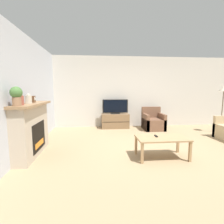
{
  "coord_description": "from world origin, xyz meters",
  "views": [
    {
      "loc": [
        -1.52,
        -4.02,
        1.46
      ],
      "look_at": [
        -1.09,
        0.59,
        0.85
      ],
      "focal_mm": 28.0,
      "sensor_mm": 36.0,
      "label": 1
    }
  ],
  "objects_px": {
    "potted_plant": "(16,95)",
    "fireplace": "(32,129)",
    "armchair": "(153,122)",
    "floor_lamp": "(224,92)",
    "tv": "(115,107)",
    "tv_stand": "(115,121)",
    "remote": "(156,136)",
    "mantel_vase_centre_left": "(28,99)",
    "mantel_clock": "(33,99)",
    "coffee_table": "(162,140)",
    "mantel_vase_left": "(21,100)"
  },
  "relations": [
    {
      "from": "fireplace",
      "to": "mantel_clock",
      "type": "height_order",
      "value": "mantel_clock"
    },
    {
      "from": "mantel_vase_centre_left",
      "to": "fireplace",
      "type": "bearing_deg",
      "value": 98.12
    },
    {
      "from": "fireplace",
      "to": "tv_stand",
      "type": "xyz_separation_m",
      "value": [
        2.14,
        2.55,
        -0.32
      ]
    },
    {
      "from": "potted_plant",
      "to": "remote",
      "type": "relative_size",
      "value": 2.3
    },
    {
      "from": "tv",
      "to": "remote",
      "type": "relative_size",
      "value": 6.28
    },
    {
      "from": "potted_plant",
      "to": "mantel_clock",
      "type": "bearing_deg",
      "value": 89.95
    },
    {
      "from": "mantel_vase_left",
      "to": "tv_stand",
      "type": "height_order",
      "value": "mantel_vase_left"
    },
    {
      "from": "tv",
      "to": "floor_lamp",
      "type": "relative_size",
      "value": 0.59
    },
    {
      "from": "tv_stand",
      "to": "coffee_table",
      "type": "xyz_separation_m",
      "value": [
        0.66,
        -2.98,
        0.12
      ]
    },
    {
      "from": "potted_plant",
      "to": "fireplace",
      "type": "bearing_deg",
      "value": 91.44
    },
    {
      "from": "tv",
      "to": "armchair",
      "type": "relative_size",
      "value": 1.18
    },
    {
      "from": "fireplace",
      "to": "potted_plant",
      "type": "relative_size",
      "value": 4.52
    },
    {
      "from": "floor_lamp",
      "to": "tv",
      "type": "bearing_deg",
      "value": 162.06
    },
    {
      "from": "mantel_vase_centre_left",
      "to": "tv",
      "type": "relative_size",
      "value": 0.22
    },
    {
      "from": "mantel_vase_left",
      "to": "remote",
      "type": "bearing_deg",
      "value": 2.58
    },
    {
      "from": "coffee_table",
      "to": "floor_lamp",
      "type": "xyz_separation_m",
      "value": [
        2.76,
        1.86,
        0.96
      ]
    },
    {
      "from": "floor_lamp",
      "to": "armchair",
      "type": "bearing_deg",
      "value": 160.13
    },
    {
      "from": "floor_lamp",
      "to": "remote",
      "type": "bearing_deg",
      "value": -148.01
    },
    {
      "from": "armchair",
      "to": "floor_lamp",
      "type": "height_order",
      "value": "floor_lamp"
    },
    {
      "from": "tv",
      "to": "coffee_table",
      "type": "relative_size",
      "value": 0.89
    },
    {
      "from": "potted_plant",
      "to": "mantel_vase_centre_left",
      "type": "bearing_deg",
      "value": 90.0
    },
    {
      "from": "potted_plant",
      "to": "tv",
      "type": "distance_m",
      "value": 3.89
    },
    {
      "from": "mantel_clock",
      "to": "coffee_table",
      "type": "bearing_deg",
      "value": -11.88
    },
    {
      "from": "fireplace",
      "to": "remote",
      "type": "relative_size",
      "value": 10.4
    },
    {
      "from": "tv",
      "to": "floor_lamp",
      "type": "xyz_separation_m",
      "value": [
        3.42,
        -1.11,
        0.57
      ]
    },
    {
      "from": "armchair",
      "to": "mantel_vase_left",
      "type": "bearing_deg",
      "value": -142.6
    },
    {
      "from": "floor_lamp",
      "to": "fireplace",
      "type": "bearing_deg",
      "value": -165.53
    },
    {
      "from": "mantel_vase_centre_left",
      "to": "armchair",
      "type": "xyz_separation_m",
      "value": [
        3.47,
        2.3,
        -0.98
      ]
    },
    {
      "from": "mantel_vase_left",
      "to": "armchair",
      "type": "height_order",
      "value": "mantel_vase_left"
    },
    {
      "from": "potted_plant",
      "to": "coffee_table",
      "type": "height_order",
      "value": "potted_plant"
    },
    {
      "from": "mantel_vase_left",
      "to": "tv",
      "type": "height_order",
      "value": "mantel_vase_left"
    },
    {
      "from": "fireplace",
      "to": "armchair",
      "type": "relative_size",
      "value": 1.96
    },
    {
      "from": "mantel_vase_left",
      "to": "floor_lamp",
      "type": "bearing_deg",
      "value": 18.98
    },
    {
      "from": "tv_stand",
      "to": "tv",
      "type": "bearing_deg",
      "value": -90.0
    },
    {
      "from": "armchair",
      "to": "floor_lamp",
      "type": "relative_size",
      "value": 0.5
    },
    {
      "from": "fireplace",
      "to": "coffee_table",
      "type": "bearing_deg",
      "value": -8.69
    },
    {
      "from": "mantel_vase_centre_left",
      "to": "mantel_clock",
      "type": "height_order",
      "value": "mantel_vase_centre_left"
    },
    {
      "from": "tv",
      "to": "armchair",
      "type": "xyz_separation_m",
      "value": [
        1.35,
        -0.36,
        -0.52
      ]
    },
    {
      "from": "mantel_vase_centre_left",
      "to": "mantel_clock",
      "type": "distance_m",
      "value": 0.28
    },
    {
      "from": "fireplace",
      "to": "potted_plant",
      "type": "distance_m",
      "value": 1.02
    },
    {
      "from": "potted_plant",
      "to": "tv",
      "type": "xyz_separation_m",
      "value": [
        2.12,
        3.21,
        -0.57
      ]
    },
    {
      "from": "coffee_table",
      "to": "tv",
      "type": "bearing_deg",
      "value": 102.59
    },
    {
      "from": "tv",
      "to": "tv_stand",
      "type": "bearing_deg",
      "value": 90.0
    },
    {
      "from": "coffee_table",
      "to": "armchair",
      "type": "bearing_deg",
      "value": 75.26
    },
    {
      "from": "fireplace",
      "to": "mantel_clock",
      "type": "bearing_deg",
      "value": 83.62
    },
    {
      "from": "potted_plant",
      "to": "tv_stand",
      "type": "relative_size",
      "value": 0.34
    },
    {
      "from": "mantel_vase_centre_left",
      "to": "floor_lamp",
      "type": "xyz_separation_m",
      "value": [
        5.55,
        1.55,
        0.1
      ]
    },
    {
      "from": "mantel_clock",
      "to": "armchair",
      "type": "height_order",
      "value": "mantel_clock"
    },
    {
      "from": "mantel_vase_centre_left",
      "to": "remote",
      "type": "relative_size",
      "value": 1.4
    },
    {
      "from": "mantel_vase_centre_left",
      "to": "tv_stand",
      "type": "distance_m",
      "value": 3.55
    }
  ]
}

